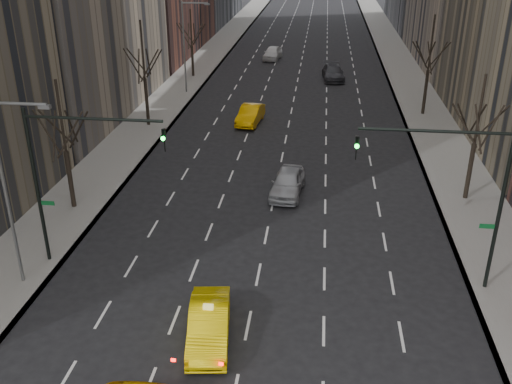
% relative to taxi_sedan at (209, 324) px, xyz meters
% --- Properties ---
extents(sidewalk_left, '(4.50, 320.00, 0.15)m').
position_rel_taxi_sedan_xyz_m(sidewalk_left, '(-10.77, 63.10, -0.69)').
color(sidewalk_left, slate).
rests_on(sidewalk_left, ground).
extents(sidewalk_right, '(4.50, 320.00, 0.15)m').
position_rel_taxi_sedan_xyz_m(sidewalk_right, '(13.73, 63.10, -0.69)').
color(sidewalk_right, slate).
rests_on(sidewalk_right, ground).
extents(tree_lw_b, '(3.36, 3.50, 7.82)m').
position_rel_taxi_sedan_xyz_m(tree_lw_b, '(-10.52, 11.10, 2.95)').
color(tree_lw_b, black).
rests_on(tree_lw_b, ground).
extents(tree_lw_c, '(3.36, 3.50, 8.74)m').
position_rel_taxi_sedan_xyz_m(tree_lw_c, '(-10.52, 27.10, 3.27)').
color(tree_lw_c, black).
rests_on(tree_lw_c, ground).
extents(tree_lw_d, '(3.36, 3.50, 7.36)m').
position_rel_taxi_sedan_xyz_m(tree_lw_d, '(-10.52, 45.10, 2.80)').
color(tree_lw_d, black).
rests_on(tree_lw_d, ground).
extents(tree_rw_b, '(3.36, 3.50, 7.82)m').
position_rel_taxi_sedan_xyz_m(tree_rw_b, '(13.48, 15.10, 2.95)').
color(tree_rw_b, black).
rests_on(tree_rw_b, ground).
extents(tree_rw_c, '(3.36, 3.50, 8.74)m').
position_rel_taxi_sedan_xyz_m(tree_rw_c, '(13.48, 33.10, 3.27)').
color(tree_rw_c, black).
rests_on(tree_rw_c, ground).
extents(traffic_mast_left, '(6.69, 0.39, 8.00)m').
position_rel_taxi_sedan_xyz_m(traffic_mast_left, '(-7.63, 5.09, 4.72)').
color(traffic_mast_left, black).
rests_on(traffic_mast_left, ground).
extents(traffic_mast_right, '(6.69, 0.39, 8.00)m').
position_rel_taxi_sedan_xyz_m(traffic_mast_right, '(10.59, 5.09, 4.72)').
color(traffic_mast_right, black).
rests_on(traffic_mast_right, ground).
extents(streetlight_near, '(2.83, 0.22, 9.00)m').
position_rel_taxi_sedan_xyz_m(streetlight_near, '(-9.36, 3.10, 4.85)').
color(streetlight_near, slate).
rests_on(streetlight_near, ground).
extents(streetlight_far, '(2.83, 0.22, 9.00)m').
position_rel_taxi_sedan_xyz_m(streetlight_far, '(-9.36, 38.10, 4.85)').
color(streetlight_far, slate).
rests_on(streetlight_far, ground).
extents(taxi_sedan, '(2.22, 4.82, 1.53)m').
position_rel_taxi_sedan_xyz_m(taxi_sedan, '(0.00, 0.00, 0.00)').
color(taxi_sedan, yellow).
rests_on(taxi_sedan, ground).
extents(silver_sedan_ahead, '(2.30, 4.85, 1.60)m').
position_rel_taxi_sedan_xyz_m(silver_sedan_ahead, '(2.28, 14.67, 0.04)').
color(silver_sedan_ahead, '#9EA0A6').
rests_on(silver_sedan_ahead, ground).
extents(far_taxi, '(2.19, 4.93, 1.57)m').
position_rel_taxi_sedan_xyz_m(far_taxi, '(-1.89, 28.88, 0.02)').
color(far_taxi, '#F2A705').
rests_on(far_taxi, ground).
extents(far_suv_grey, '(2.73, 5.69, 1.60)m').
position_rel_taxi_sedan_xyz_m(far_suv_grey, '(5.39, 45.65, 0.03)').
color(far_suv_grey, '#303036').
rests_on(far_suv_grey, ground).
extents(far_car_white, '(2.49, 5.05, 1.65)m').
position_rel_taxi_sedan_xyz_m(far_car_white, '(-2.32, 55.69, 0.06)').
color(far_car_white, silver).
rests_on(far_car_white, ground).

